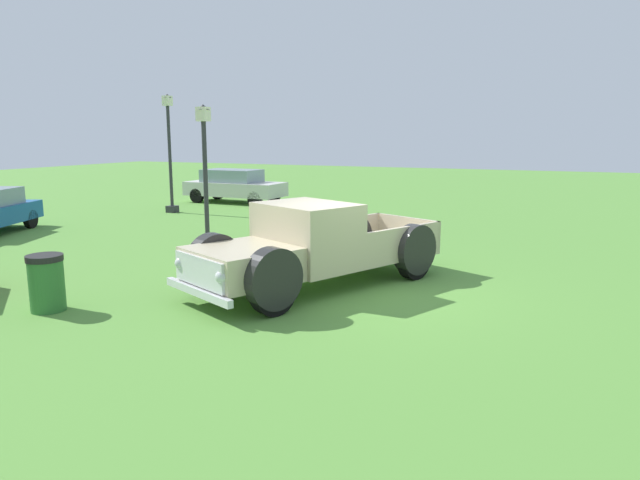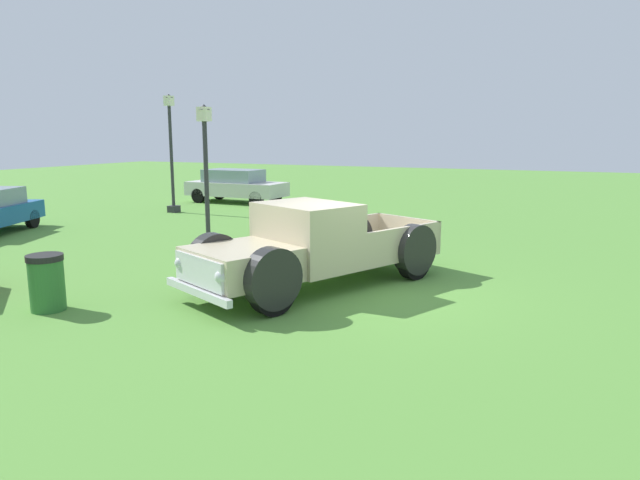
% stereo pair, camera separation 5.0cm
% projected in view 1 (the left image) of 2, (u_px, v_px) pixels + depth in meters
% --- Properties ---
extents(ground_plane, '(80.00, 80.00, 0.00)m').
position_uv_depth(ground_plane, '(359.00, 290.00, 10.89)').
color(ground_plane, '#548C38').
extents(pickup_truck_foreground, '(5.65, 3.92, 1.64)m').
position_uv_depth(pickup_truck_foreground, '(305.00, 249.00, 10.81)').
color(pickup_truck_foreground, '#C6B793').
rests_on(pickup_truck_foreground, ground_plane).
extents(sedan_distant_b, '(1.81, 4.29, 1.42)m').
position_uv_depth(sedan_distant_b, '(234.00, 185.00, 24.64)').
color(sedan_distant_b, silver).
rests_on(sedan_distant_b, ground_plane).
extents(lamp_post_near, '(0.36, 0.36, 3.66)m').
position_uv_depth(lamp_post_near, '(205.00, 173.00, 14.85)').
color(lamp_post_near, '#2D2D33').
rests_on(lamp_post_near, ground_plane).
extents(lamp_post_far, '(0.36, 0.36, 4.36)m').
position_uv_depth(lamp_post_far, '(170.00, 151.00, 21.27)').
color(lamp_post_far, '#2D2D33').
rests_on(lamp_post_far, ground_plane).
extents(trash_can, '(0.59, 0.59, 0.95)m').
position_uv_depth(trash_can, '(47.00, 283.00, 9.52)').
color(trash_can, '#2D6B2D').
rests_on(trash_can, ground_plane).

